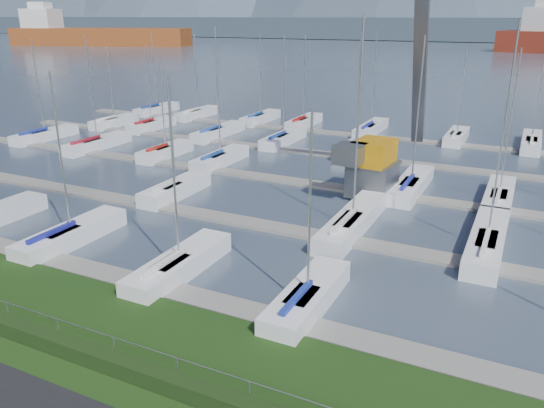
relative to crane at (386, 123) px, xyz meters
The scene contains 8 objects.
water 233.84m from the crane, 90.63° to the left, with size 800.00×540.00×0.20m, color #404D5E.
hedge 27.23m from the crane, 95.54° to the right, with size 80.00×0.70×0.70m, color black.
fence 26.69m from the crane, 95.63° to the right, with size 0.04×0.04×80.00m, color gray.
foothill 303.77m from the crane, 90.49° to the left, with size 900.00×80.00×12.00m, color #3A4855.
docks 6.13m from the crane, behind, with size 90.00×41.60×0.25m.
crane is the anchor object (origin of this frame).
cargo_ship_west 239.54m from the crane, 138.85° to the left, with size 84.15×42.09×21.50m.
sailboat_fleet 5.95m from the crane, 145.78° to the left, with size 74.81×49.46×13.60m.
Camera 1 is at (12.27, -13.09, 12.95)m, focal length 35.00 mm.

